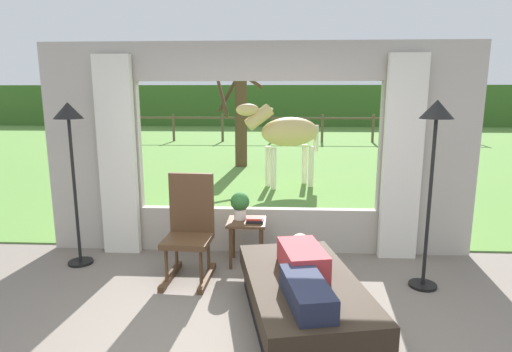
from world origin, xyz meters
name	(u,v)px	position (x,y,z in m)	size (l,w,h in m)	color
back_wall_with_window	(258,153)	(0.00, 2.26, 1.25)	(5.20, 0.12, 2.55)	#ADA599
curtain_panel_left	(117,157)	(-1.69, 2.12, 1.20)	(0.44, 0.10, 2.40)	silver
curtain_panel_right	(402,160)	(1.69, 2.12, 1.20)	(0.44, 0.10, 2.40)	silver
outdoor_pasture_lawn	(272,145)	(0.00, 13.16, 0.01)	(36.00, 21.68, 0.02)	#568438
distant_hill_ridge	(274,106)	(0.00, 23.00, 1.20)	(36.00, 2.00, 2.40)	#3B6526
recliner_sofa	(303,300)	(0.47, 0.55, 0.22)	(1.21, 1.84, 0.42)	black
reclining_person	(304,269)	(0.47, 0.50, 0.52)	(0.45, 1.43, 0.22)	#B23338
rocking_chair	(190,228)	(-0.69, 1.46, 0.55)	(0.50, 0.70, 1.12)	#4C331E
side_table	(247,229)	(-0.11, 1.82, 0.43)	(0.44, 0.44, 0.52)	#4C331E
potted_plant	(240,204)	(-0.19, 1.88, 0.70)	(0.22, 0.22, 0.32)	silver
book_stack	(255,220)	(-0.01, 1.76, 0.55)	(0.19, 0.14, 0.06)	black
floor_lamp_left	(70,135)	(-2.05, 1.72, 1.50)	(0.32, 0.32, 1.86)	black
floor_lamp_right	(435,138)	(1.75, 1.32, 1.53)	(0.32, 0.32, 1.90)	black
horse	(286,133)	(0.41, 5.89, 1.16)	(1.79, 1.01, 1.73)	tan
pasture_tree	(240,120)	(-0.78, 8.36, 1.26)	(1.30, 1.31, 2.91)	#4C3823
pasture_fence_line	(272,124)	(0.00, 14.16, 0.74)	(16.10, 0.10, 1.10)	brown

